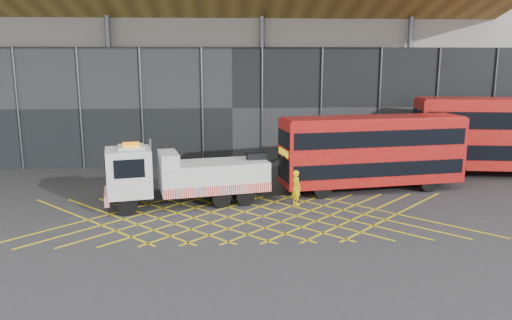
{
  "coord_description": "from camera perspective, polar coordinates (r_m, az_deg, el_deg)",
  "views": [
    {
      "loc": [
        1.57,
        -22.21,
        7.18
      ],
      "look_at": [
        3.0,
        1.5,
        2.4
      ],
      "focal_mm": 35.0,
      "sensor_mm": 36.0,
      "label": 1
    }
  ],
  "objects": [
    {
      "name": "ground_plane",
      "position": [
        23.4,
        -7.18,
        -6.59
      ],
      "size": [
        120.0,
        120.0,
        0.0
      ],
      "primitive_type": "plane",
      "color": "#2D2D30"
    },
    {
      "name": "road_markings",
      "position": [
        23.36,
        -1.26,
        -6.51
      ],
      "size": [
        21.56,
        7.16,
        0.01
      ],
      "color": "gold",
      "rests_on": "ground_plane"
    },
    {
      "name": "construction_building",
      "position": [
        40.65,
        -3.04,
        13.9
      ],
      "size": [
        55.0,
        23.97,
        18.0
      ],
      "color": "#999A94",
      "rests_on": "ground_plane"
    },
    {
      "name": "recovery_truck",
      "position": [
        25.08,
        -8.39,
        -1.77
      ],
      "size": [
        9.5,
        3.96,
        3.31
      ],
      "rotation": [
        0.0,
        0.0,
        0.22
      ],
      "color": "black",
      "rests_on": "ground_plane"
    },
    {
      "name": "bus_towed",
      "position": [
        28.3,
        13.13,
        1.15
      ],
      "size": [
        10.42,
        3.89,
        4.14
      ],
      "rotation": [
        0.0,
        0.0,
        0.15
      ],
      "color": "#9E0F0C",
      "rests_on": "ground_plane"
    },
    {
      "name": "worker",
      "position": [
        25.13,
        4.62,
        -3.15
      ],
      "size": [
        0.64,
        0.76,
        1.78
      ],
      "primitive_type": "imported",
      "rotation": [
        0.0,
        0.0,
        1.97
      ],
      "color": "yellow",
      "rests_on": "ground_plane"
    }
  ]
}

